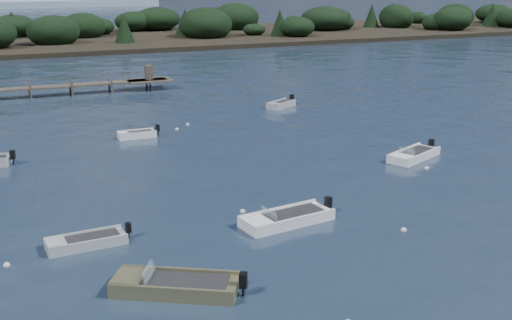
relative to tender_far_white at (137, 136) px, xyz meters
name	(u,v)px	position (x,y,z in m)	size (l,w,h in m)	color
ground	(96,76)	(2.28, 33.27, -0.16)	(400.00, 400.00, 0.00)	#162335
tender_far_white	(137,136)	(0.00, 0.00, 0.00)	(3.36, 1.22, 1.15)	white
dinghy_mid_white_b	(414,156)	(17.01, -13.71, 0.00)	(5.01, 3.52, 1.25)	white
dinghy_mid_grey	(86,243)	(-7.09, -20.06, -0.02)	(4.21, 1.70, 1.05)	#A3A7AA
tender_far_grey_b	(281,106)	(15.81, 6.28, 0.02)	(3.62, 2.79, 1.27)	#A3A7AA
dinghy_mid_white_a	(287,220)	(3.28, -21.23, 0.00)	(5.55, 2.63, 1.28)	white
dinghy_near_olive	(175,288)	(-4.36, -26.32, 0.02)	(5.53, 4.32, 1.38)	#666344
buoy_b	(404,230)	(8.48, -24.52, -0.16)	(0.32, 0.32, 0.32)	silver
buoy_c	(7,266)	(-10.82, -20.87, -0.16)	(0.32, 0.32, 0.32)	silver
buoy_d	(427,169)	(16.35, -16.08, -0.16)	(0.32, 0.32, 0.32)	silver
buoy_e	(177,129)	(3.73, 1.41, -0.16)	(0.32, 0.32, 0.32)	silver
buoy_extra_a	(188,125)	(5.11, 2.77, -0.16)	(0.32, 0.32, 0.32)	silver
buoy_extra_b	(243,212)	(1.72, -18.76, -0.16)	(0.32, 0.32, 0.32)	silver
far_headland	(190,28)	(27.28, 73.27, 1.80)	(190.00, 40.00, 5.80)	black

